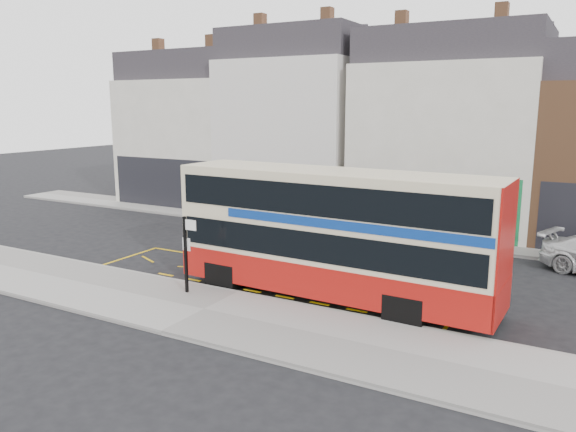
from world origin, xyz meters
The scene contains 14 objects.
ground centered at (0.00, 0.00, 0.00)m, with size 120.00×120.00×0.00m, color black.
pavement centered at (0.00, -2.30, 0.07)m, with size 40.00×4.00×0.15m, color gray.
kerb centered at (0.00, -0.38, 0.07)m, with size 40.00×0.15×0.15m, color gray.
far_pavement centered at (0.00, 11.00, 0.07)m, with size 50.00×3.00×0.15m, color gray.
road_markings centered at (0.00, 1.60, 0.01)m, with size 14.00×3.40×0.01m, color gold, non-canonical shape.
terrace_far_left centered at (-13.50, 14.99, 4.82)m, with size 8.00×8.01×10.80m.
terrace_left centered at (-5.50, 14.99, 5.32)m, with size 8.00×8.01×11.80m.
terrace_green_shop centered at (3.50, 14.99, 5.07)m, with size 9.00×8.01×11.30m.
double_decker_bus centered at (3.03, 0.90, 2.31)m, with size 11.06×2.86×4.39m.
bus_stop_post centered at (-1.44, -1.29, 1.77)m, with size 0.66×0.12×2.66m.
car_silver centered at (-6.22, 8.98, 0.65)m, with size 1.54×3.84×1.31m, color #A0A0A5.
car_grey centered at (-0.63, 8.37, 0.72)m, with size 1.53×4.40×1.45m, color #46474E.
street_tree_left centered at (-17.06, 12.37, 3.70)m, with size 2.52×2.52×5.43m.
street_tree_right centered at (6.90, 12.06, 3.59)m, with size 2.44×2.44×5.28m.
Camera 1 is at (10.51, -15.74, 6.51)m, focal length 35.00 mm.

